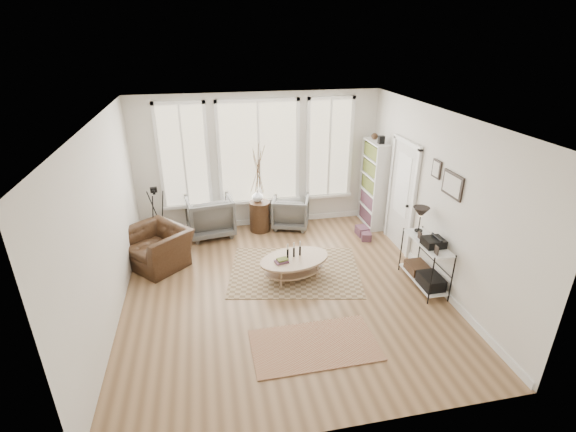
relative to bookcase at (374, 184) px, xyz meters
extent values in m
plane|color=#906B48|center=(-2.44, -2.23, -0.96)|extent=(5.50, 5.50, 0.00)
plane|color=white|center=(-2.44, -2.23, 1.94)|extent=(5.50, 5.50, 0.00)
cube|color=silver|center=(-2.44, 0.52, 0.49)|extent=(5.20, 0.04, 2.90)
cube|color=silver|center=(-2.44, -4.98, 0.49)|extent=(5.20, 0.04, 2.90)
cube|color=silver|center=(-5.04, -2.23, 0.49)|extent=(0.04, 5.50, 2.90)
cube|color=silver|center=(0.16, -2.23, 0.49)|extent=(0.04, 5.50, 2.90)
cube|color=white|center=(-2.44, 0.51, -0.90)|extent=(5.10, 0.04, 0.12)
cube|color=white|center=(0.15, -2.23, -0.90)|extent=(0.03, 5.40, 0.12)
cube|color=beige|center=(-2.44, 0.50, 0.69)|extent=(1.60, 0.03, 2.10)
cube|color=beige|center=(-3.99, 0.50, 0.69)|extent=(0.90, 0.03, 2.10)
cube|color=beige|center=(-0.89, 0.50, 0.69)|extent=(0.90, 0.03, 2.10)
cube|color=white|center=(-2.44, 0.48, 0.69)|extent=(1.74, 0.06, 2.24)
cube|color=white|center=(-3.99, 0.48, 0.69)|extent=(1.04, 0.06, 2.24)
cube|color=white|center=(-0.89, 0.48, 0.69)|extent=(1.04, 0.06, 2.24)
cube|color=white|center=(-2.44, 0.46, -0.39)|extent=(4.10, 0.12, 0.06)
cube|color=silver|center=(0.14, -1.08, 0.09)|extent=(0.04, 0.88, 2.10)
cube|color=white|center=(0.12, -1.08, 0.34)|extent=(0.01, 0.55, 1.20)
cube|color=white|center=(0.12, -1.57, 0.09)|extent=(0.06, 0.08, 2.18)
cube|color=white|center=(0.12, -0.59, 0.09)|extent=(0.06, 0.08, 2.18)
cube|color=white|center=(0.12, -1.08, 1.18)|extent=(0.06, 1.06, 0.08)
sphere|color=black|center=(0.09, -1.41, 0.04)|extent=(0.06, 0.06, 0.06)
cube|color=white|center=(-0.01, -0.41, -0.01)|extent=(0.30, 0.03, 1.90)
cube|color=white|center=(-0.01, 0.41, -0.01)|extent=(0.30, 0.03, 1.90)
cube|color=white|center=(0.14, 0.00, -0.01)|extent=(0.02, 0.85, 1.90)
cube|color=white|center=(-0.01, 0.00, -0.01)|extent=(0.30, 0.81, 1.90)
cube|color=maroon|center=(-0.01, 0.00, -0.01)|extent=(0.24, 0.75, 1.76)
cube|color=black|center=(-0.01, -0.20, 1.02)|extent=(0.12, 0.10, 0.16)
sphere|color=#392517|center=(-0.01, 0.15, 1.01)|extent=(0.14, 0.14, 0.14)
cube|color=white|center=(-0.06, -2.53, -0.84)|extent=(0.37, 1.07, 0.03)
cube|color=white|center=(-0.06, -2.53, -0.14)|extent=(0.37, 1.07, 0.02)
cylinder|color=black|center=(-0.24, -3.06, -0.53)|extent=(0.02, 0.02, 0.85)
cylinder|color=black|center=(0.12, -3.06, -0.53)|extent=(0.02, 0.02, 0.85)
cylinder|color=black|center=(-0.24, -2.00, -0.53)|extent=(0.02, 0.02, 0.85)
cylinder|color=black|center=(0.12, -2.00, -0.53)|extent=(0.02, 0.02, 0.85)
cylinder|color=black|center=(-0.06, -2.18, -0.08)|extent=(0.14, 0.14, 0.02)
cylinder|color=black|center=(-0.06, -2.18, 0.06)|extent=(0.02, 0.02, 0.30)
cone|color=black|center=(-0.06, -2.18, 0.26)|extent=(0.28, 0.28, 0.18)
cube|color=black|center=(-0.06, -2.68, -0.05)|extent=(0.32, 0.30, 0.13)
cube|color=black|center=(-0.06, -2.78, -0.73)|extent=(0.32, 0.45, 0.20)
cube|color=#392517|center=(-0.06, -2.31, -0.75)|extent=(0.32, 0.40, 0.16)
cube|color=black|center=(-0.16, -2.95, -0.04)|extent=(0.02, 0.10, 0.14)
cube|color=black|center=(-0.16, -2.41, -0.05)|extent=(0.02, 0.10, 0.12)
cube|color=black|center=(0.14, -2.63, 0.89)|extent=(0.03, 0.52, 0.38)
cube|color=white|center=(0.13, -2.63, 0.89)|extent=(0.01, 0.44, 0.30)
cube|color=black|center=(0.14, -2.13, 0.99)|extent=(0.03, 0.24, 0.30)
cube|color=white|center=(0.13, -2.13, 0.99)|extent=(0.01, 0.18, 0.24)
cube|color=brown|center=(-2.12, -1.67, -0.95)|extent=(2.60, 2.15, 0.01)
cube|color=brown|center=(-2.27, -3.63, -0.94)|extent=(1.76, 0.99, 0.01)
ellipsoid|color=tan|center=(-2.17, -1.87, -0.78)|extent=(1.20, 0.91, 0.03)
ellipsoid|color=tan|center=(-2.17, -1.87, -0.58)|extent=(1.40, 1.07, 0.04)
cylinder|color=tan|center=(-2.52, -2.07, -0.78)|extent=(0.04, 0.04, 0.36)
cylinder|color=tan|center=(-1.82, -2.07, -0.78)|extent=(0.04, 0.04, 0.36)
cylinder|color=tan|center=(-2.52, -1.67, -0.78)|extent=(0.04, 0.04, 0.36)
cylinder|color=tan|center=(-1.82, -1.67, -0.78)|extent=(0.04, 0.04, 0.36)
cylinder|color=black|center=(-2.29, -1.82, -0.47)|extent=(0.04, 0.04, 0.18)
cylinder|color=black|center=(-2.17, -1.82, -0.47)|extent=(0.04, 0.04, 0.18)
cylinder|color=black|center=(-2.05, -1.82, -0.47)|extent=(0.04, 0.04, 0.18)
cube|color=#274B27|center=(-2.41, -1.96, -0.53)|extent=(0.22, 0.16, 0.06)
imported|color=#61605C|center=(-3.56, 0.20, -0.52)|extent=(1.05, 1.08, 0.87)
imported|color=#61605C|center=(-1.80, 0.22, -0.60)|extent=(0.97, 0.98, 0.72)
cylinder|color=#392517|center=(-2.50, 0.16, -0.62)|extent=(0.44, 0.44, 0.67)
imported|color=silver|center=(-2.53, 0.22, -0.17)|extent=(0.29, 0.29, 0.25)
imported|color=#392517|center=(-4.56, -0.90, -0.60)|extent=(1.46, 1.45, 0.71)
cylinder|color=black|center=(-4.57, -0.23, 0.22)|extent=(0.05, 0.05, 0.05)
cube|color=black|center=(-4.57, -0.23, 0.29)|extent=(0.14, 0.11, 0.09)
cylinder|color=black|center=(-4.57, -0.31, 0.29)|extent=(0.05, 0.07, 0.05)
cube|color=maroon|center=(-0.39, -0.50, -0.86)|extent=(0.25, 0.30, 0.19)
cube|color=maroon|center=(-0.39, -0.73, -0.87)|extent=(0.25, 0.29, 0.16)
camera|label=1|loc=(-3.53, -8.03, 3.08)|focal=26.00mm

